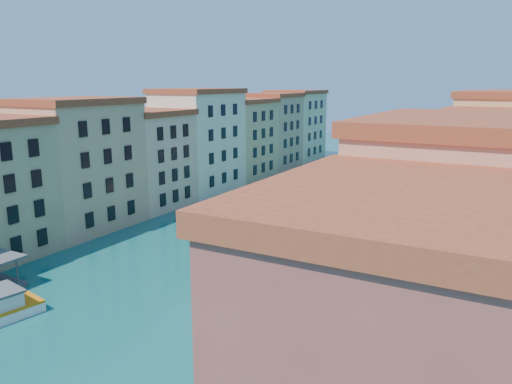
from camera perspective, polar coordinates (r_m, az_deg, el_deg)
left_bank_palazzos at (r=99.21m, az=-8.65°, el=5.04°), size 12.80×128.40×21.00m
right_bank_palazzos at (r=79.43m, az=25.63°, el=2.15°), size 12.80×128.40×21.00m
quay at (r=82.19m, az=19.46°, el=-3.64°), size 4.00×140.00×1.00m
restaurant_awnings at (r=42.81m, az=10.03°, el=-14.55°), size 3.20×44.55×3.12m
mooring_poles_right at (r=49.37m, az=8.73°, el=-12.85°), size 1.44×54.24×3.20m
vaporetto_far at (r=89.34m, az=5.66°, el=-1.26°), size 4.43×17.80×2.63m
gondola_fore at (r=60.11m, az=-1.78°, el=-8.87°), size 4.13×12.50×2.53m
gondola_right at (r=42.76m, az=-1.78°, el=-18.35°), size 1.92×10.46×2.08m
gondola_far at (r=69.21m, az=10.23°, el=-6.21°), size 8.24×10.73×1.79m
motorboat_mid at (r=77.49m, az=4.11°, el=-3.89°), size 2.55×6.41×1.29m
motorboat_far at (r=111.58m, az=13.53°, el=0.89°), size 4.31×7.17×1.42m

